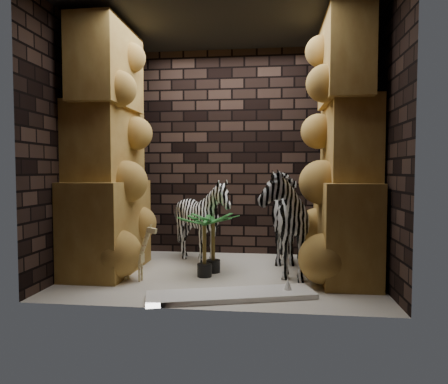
# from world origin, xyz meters

# --- Properties ---
(floor) EXTENTS (3.50, 3.50, 0.00)m
(floor) POSITION_xyz_m (0.00, 0.00, 0.00)
(floor) COLOR beige
(floor) RESTS_ON ground
(ceiling) EXTENTS (3.50, 3.50, 0.00)m
(ceiling) POSITION_xyz_m (0.00, 0.00, 3.00)
(ceiling) COLOR black
(ceiling) RESTS_ON ground
(wall_back) EXTENTS (3.50, 0.00, 3.50)m
(wall_back) POSITION_xyz_m (0.00, 1.25, 1.50)
(wall_back) COLOR black
(wall_back) RESTS_ON ground
(wall_front) EXTENTS (3.50, 0.00, 3.50)m
(wall_front) POSITION_xyz_m (0.00, -1.25, 1.50)
(wall_front) COLOR black
(wall_front) RESTS_ON ground
(wall_left) EXTENTS (0.00, 3.00, 3.00)m
(wall_left) POSITION_xyz_m (-1.75, 0.00, 1.50)
(wall_left) COLOR black
(wall_left) RESTS_ON ground
(wall_right) EXTENTS (0.00, 3.00, 3.00)m
(wall_right) POSITION_xyz_m (1.75, 0.00, 1.50)
(wall_right) COLOR black
(wall_right) RESTS_ON ground
(rock_pillar_left) EXTENTS (0.68, 1.30, 3.00)m
(rock_pillar_left) POSITION_xyz_m (-1.40, 0.00, 1.50)
(rock_pillar_left) COLOR #B39245
(rock_pillar_left) RESTS_ON floor
(rock_pillar_right) EXTENTS (0.58, 1.25, 3.00)m
(rock_pillar_right) POSITION_xyz_m (1.42, 0.00, 1.50)
(rock_pillar_right) COLOR #B39245
(rock_pillar_right) RESTS_ON floor
(zebra_right) EXTENTS (0.85, 1.33, 1.47)m
(zebra_right) POSITION_xyz_m (0.68, 0.15, 0.74)
(zebra_right) COLOR white
(zebra_right) RESTS_ON floor
(zebra_left) EXTENTS (0.93, 1.14, 1.02)m
(zebra_left) POSITION_xyz_m (-0.32, 0.50, 0.51)
(zebra_left) COLOR white
(zebra_left) RESTS_ON floor
(giraffe_toy) EXTENTS (0.35, 0.15, 0.66)m
(giraffe_toy) POSITION_xyz_m (-0.94, -0.39, 0.33)
(giraffe_toy) COLOR beige
(giraffe_toy) RESTS_ON floor
(palm_front) EXTENTS (0.36, 0.36, 0.72)m
(palm_front) POSITION_xyz_m (-0.11, 0.08, 0.36)
(palm_front) COLOR #1D621B
(palm_front) RESTS_ON floor
(palm_back) EXTENTS (0.36, 0.36, 0.71)m
(palm_back) POSITION_xyz_m (-0.18, -0.13, 0.36)
(palm_back) COLOR #1D621B
(palm_back) RESTS_ON floor
(surfboard) EXTENTS (1.68, 0.83, 0.05)m
(surfboard) POSITION_xyz_m (0.20, -0.87, 0.03)
(surfboard) COLOR white
(surfboard) RESTS_ON floor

